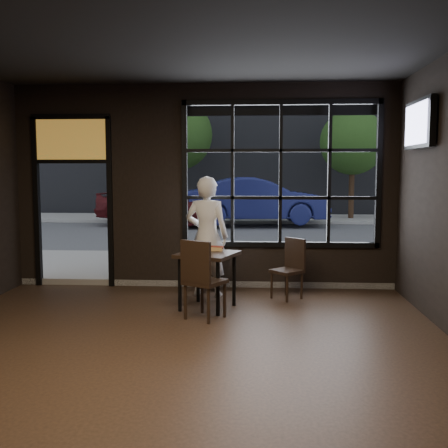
# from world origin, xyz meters

# --- Properties ---
(floor) EXTENTS (6.00, 7.00, 0.02)m
(floor) POSITION_xyz_m (0.00, 0.00, -0.01)
(floor) COLOR black
(floor) RESTS_ON ground
(ceiling) EXTENTS (6.00, 7.00, 0.02)m
(ceiling) POSITION_xyz_m (0.00, 0.00, 3.21)
(ceiling) COLOR black
(ceiling) RESTS_ON ground
(window_frame) EXTENTS (3.06, 0.12, 2.28)m
(window_frame) POSITION_xyz_m (1.20, 3.50, 1.80)
(window_frame) COLOR black
(window_frame) RESTS_ON ground
(stained_transom) EXTENTS (1.20, 0.06, 0.70)m
(stained_transom) POSITION_xyz_m (-2.10, 3.50, 2.35)
(stained_transom) COLOR orange
(stained_transom) RESTS_ON ground
(street_asphalt) EXTENTS (60.00, 41.00, 0.04)m
(street_asphalt) POSITION_xyz_m (0.00, 24.00, -0.02)
(street_asphalt) COLOR #545456
(street_asphalt) RESTS_ON ground
(building_across) EXTENTS (28.00, 12.00, 15.00)m
(building_across) POSITION_xyz_m (0.00, 23.00, 7.50)
(building_across) COLOR #5B5956
(building_across) RESTS_ON ground
(cafe_table) EXTENTS (0.90, 0.90, 0.77)m
(cafe_table) POSITION_xyz_m (0.18, 2.20, 0.38)
(cafe_table) COLOR black
(cafe_table) RESTS_ON floor
(chair_near) EXTENTS (0.60, 0.60, 1.01)m
(chair_near) POSITION_xyz_m (0.19, 1.73, 0.50)
(chair_near) COLOR black
(chair_near) RESTS_ON floor
(chair_window) EXTENTS (0.54, 0.54, 0.88)m
(chair_window) POSITION_xyz_m (1.27, 2.81, 0.44)
(chair_window) COLOR black
(chair_window) RESTS_ON floor
(man) EXTENTS (0.71, 0.53, 1.78)m
(man) POSITION_xyz_m (0.10, 2.96, 0.89)
(man) COLOR silver
(man) RESTS_ON floor
(hotdog) EXTENTS (0.21, 0.12, 0.06)m
(hotdog) POSITION_xyz_m (0.28, 2.37, 0.79)
(hotdog) COLOR tan
(hotdog) RESTS_ON cafe_table
(cup) EXTENTS (0.15, 0.15, 0.10)m
(cup) POSITION_xyz_m (-0.08, 2.13, 0.81)
(cup) COLOR silver
(cup) RESTS_ON cafe_table
(tv) EXTENTS (0.12, 1.07, 0.63)m
(tv) POSITION_xyz_m (2.93, 2.31, 2.46)
(tv) COLOR black
(tv) RESTS_ON wall_right
(navy_car) EXTENTS (4.80, 2.10, 1.53)m
(navy_car) POSITION_xyz_m (0.83, 12.71, 0.87)
(navy_car) COLOR navy
(navy_car) RESTS_ON street_asphalt
(maroon_car) EXTENTS (4.38, 2.44, 1.41)m
(maroon_car) POSITION_xyz_m (-2.46, 12.61, 0.80)
(maroon_car) COLOR #4D1114
(maroon_car) RESTS_ON street_asphalt
(tree_left) EXTENTS (2.63, 2.63, 4.49)m
(tree_left) POSITION_xyz_m (-2.15, 14.86, 3.16)
(tree_left) COLOR #332114
(tree_left) RESTS_ON street_asphalt
(tree_right) EXTENTS (2.39, 2.39, 4.09)m
(tree_right) POSITION_xyz_m (4.32, 14.92, 2.88)
(tree_right) COLOR #332114
(tree_right) RESTS_ON street_asphalt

